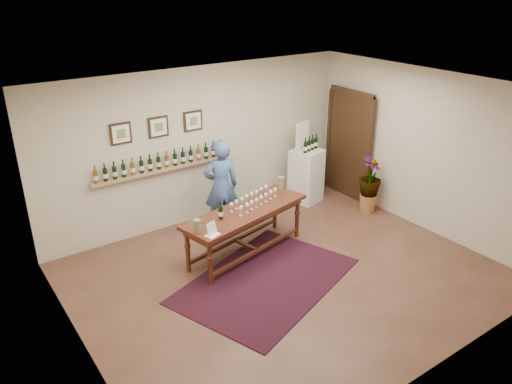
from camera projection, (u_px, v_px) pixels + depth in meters
ground at (286, 275)px, 7.57m from camera, size 6.00×6.00×0.00m
room_shell at (314, 148)px, 9.63m from camera, size 6.00×6.00×6.00m
rug at (266, 280)px, 7.44m from camera, size 3.11×2.57×0.01m
tasting_table at (246, 216)px, 7.92m from camera, size 2.31×1.15×0.79m
table_glasses at (254, 199)px, 8.04m from camera, size 1.23×0.62×0.17m
table_bottles at (219, 210)px, 7.55m from camera, size 0.27×0.20×0.26m
pitcher_left at (197, 226)px, 7.16m from camera, size 0.15×0.15×0.19m
pitcher_right at (281, 183)px, 8.61m from camera, size 0.17×0.17×0.21m
menu_card at (212, 229)px, 7.08m from camera, size 0.24×0.20×0.19m
display_pedestal at (306, 176)px, 9.89m from camera, size 0.65×0.65×1.07m
pedestal_bottles at (311, 143)px, 9.60m from camera, size 0.31×0.15×0.30m
info_sign at (302, 135)px, 9.65m from camera, size 0.41×0.13×0.57m
potted_plant at (369, 185)px, 9.40m from camera, size 0.68×0.68×0.96m
person at (221, 187)px, 8.60m from camera, size 0.70×0.56×1.67m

